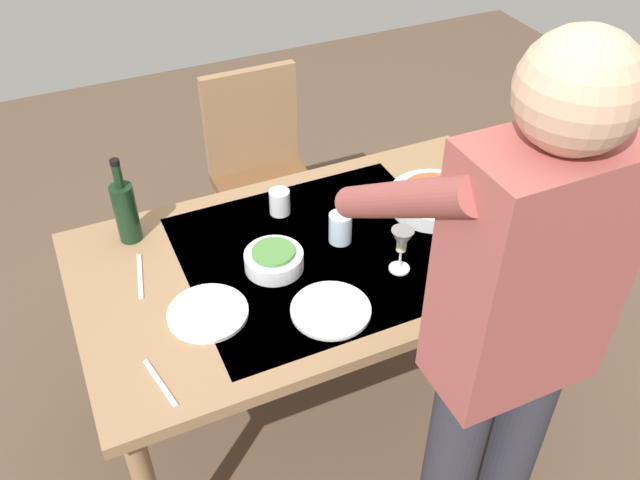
{
  "coord_description": "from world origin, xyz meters",
  "views": [
    {
      "loc": [
        0.66,
        1.47,
        2.09
      ],
      "look_at": [
        0.0,
        0.0,
        0.77
      ],
      "focal_mm": 37.97,
      "sensor_mm": 36.0,
      "label": 1
    }
  ],
  "objects_px": {
    "side_bowl_salad": "(274,259)",
    "dinner_plate_near": "(331,310)",
    "water_cup_far_left": "(340,228)",
    "water_cup_far_right": "(503,244)",
    "chair_near": "(261,166)",
    "wine_glass_left": "(402,243)",
    "wine_bottle": "(126,210)",
    "person_server": "(507,338)",
    "dinner_plate_far": "(208,313)",
    "dining_table": "(320,270)",
    "water_cup_near_left": "(567,247)",
    "serving_bowl_pasta": "(433,199)",
    "water_cup_near_right": "(280,202)"
  },
  "relations": [
    {
      "from": "side_bowl_salad",
      "to": "dinner_plate_near",
      "type": "relative_size",
      "value": 0.78
    },
    {
      "from": "water_cup_far_left",
      "to": "water_cup_far_right",
      "type": "bearing_deg",
      "value": 146.94
    },
    {
      "from": "chair_near",
      "to": "side_bowl_salad",
      "type": "height_order",
      "value": "chair_near"
    },
    {
      "from": "wine_glass_left",
      "to": "wine_bottle",
      "type": "bearing_deg",
      "value": -34.42
    },
    {
      "from": "side_bowl_salad",
      "to": "dinner_plate_near",
      "type": "height_order",
      "value": "side_bowl_salad"
    },
    {
      "from": "chair_near",
      "to": "water_cup_far_right",
      "type": "bearing_deg",
      "value": 110.82
    },
    {
      "from": "person_server",
      "to": "dinner_plate_far",
      "type": "distance_m",
      "value": 0.83
    },
    {
      "from": "dining_table",
      "to": "water_cup_near_left",
      "type": "height_order",
      "value": "water_cup_near_left"
    },
    {
      "from": "water_cup_near_left",
      "to": "dining_table",
      "type": "bearing_deg",
      "value": -26.75
    },
    {
      "from": "water_cup_far_right",
      "to": "person_server",
      "type": "bearing_deg",
      "value": 51.28
    },
    {
      "from": "side_bowl_salad",
      "to": "serving_bowl_pasta",
      "type": "bearing_deg",
      "value": -173.66
    },
    {
      "from": "wine_glass_left",
      "to": "dinner_plate_far",
      "type": "bearing_deg",
      "value": -5.44
    },
    {
      "from": "dinner_plate_near",
      "to": "dining_table",
      "type": "bearing_deg",
      "value": -107.63
    },
    {
      "from": "wine_bottle",
      "to": "water_cup_near_left",
      "type": "distance_m",
      "value": 1.36
    },
    {
      "from": "dining_table",
      "to": "wine_glass_left",
      "type": "xyz_separation_m",
      "value": [
        -0.19,
        0.17,
        0.18
      ]
    },
    {
      "from": "dinner_plate_far",
      "to": "water_cup_far_left",
      "type": "bearing_deg",
      "value": -163.45
    },
    {
      "from": "wine_bottle",
      "to": "wine_glass_left",
      "type": "bearing_deg",
      "value": 145.58
    },
    {
      "from": "wine_bottle",
      "to": "water_cup_far_right",
      "type": "xyz_separation_m",
      "value": [
        -1.03,
        0.56,
        -0.06
      ]
    },
    {
      "from": "person_server",
      "to": "wine_bottle",
      "type": "height_order",
      "value": "person_server"
    },
    {
      "from": "wine_bottle",
      "to": "wine_glass_left",
      "type": "distance_m",
      "value": 0.86
    },
    {
      "from": "wine_bottle",
      "to": "serving_bowl_pasta",
      "type": "relative_size",
      "value": 0.99
    },
    {
      "from": "serving_bowl_pasta",
      "to": "side_bowl_salad",
      "type": "height_order",
      "value": "same"
    },
    {
      "from": "wine_bottle",
      "to": "side_bowl_salad",
      "type": "bearing_deg",
      "value": 138.7
    },
    {
      "from": "serving_bowl_pasta",
      "to": "wine_bottle",
      "type": "bearing_deg",
      "value": -14.68
    },
    {
      "from": "dining_table",
      "to": "person_server",
      "type": "bearing_deg",
      "value": 101.48
    },
    {
      "from": "person_server",
      "to": "water_cup_far_left",
      "type": "height_order",
      "value": "person_server"
    },
    {
      "from": "serving_bowl_pasta",
      "to": "dining_table",
      "type": "bearing_deg",
      "value": 7.69
    },
    {
      "from": "person_server",
      "to": "water_cup_near_right",
      "type": "bearing_deg",
      "value": -79.27
    },
    {
      "from": "side_bowl_salad",
      "to": "water_cup_far_right",
      "type": "bearing_deg",
      "value": 160.04
    },
    {
      "from": "chair_near",
      "to": "wine_bottle",
      "type": "bearing_deg",
      "value": 39.18
    },
    {
      "from": "water_cup_near_left",
      "to": "side_bowl_salad",
      "type": "height_order",
      "value": "water_cup_near_left"
    },
    {
      "from": "dining_table",
      "to": "chair_near",
      "type": "distance_m",
      "value": 0.84
    },
    {
      "from": "wine_bottle",
      "to": "side_bowl_salad",
      "type": "relative_size",
      "value": 1.64
    },
    {
      "from": "wine_bottle",
      "to": "dinner_plate_near",
      "type": "distance_m",
      "value": 0.72
    },
    {
      "from": "chair_near",
      "to": "dinner_plate_far",
      "type": "relative_size",
      "value": 3.96
    },
    {
      "from": "water_cup_near_right",
      "to": "side_bowl_salad",
      "type": "height_order",
      "value": "water_cup_near_right"
    },
    {
      "from": "wine_bottle",
      "to": "water_cup_far_right",
      "type": "height_order",
      "value": "wine_bottle"
    },
    {
      "from": "person_server",
      "to": "wine_bottle",
      "type": "xyz_separation_m",
      "value": [
        0.66,
        -1.02,
        -0.13
      ]
    },
    {
      "from": "water_cup_far_left",
      "to": "dinner_plate_near",
      "type": "relative_size",
      "value": 0.44
    },
    {
      "from": "wine_bottle",
      "to": "side_bowl_salad",
      "type": "height_order",
      "value": "wine_bottle"
    },
    {
      "from": "dinner_plate_far",
      "to": "water_cup_near_right",
      "type": "bearing_deg",
      "value": -135.19
    },
    {
      "from": "wine_glass_left",
      "to": "dinner_plate_near",
      "type": "bearing_deg",
      "value": 16.2
    },
    {
      "from": "water_cup_far_right",
      "to": "dinner_plate_far",
      "type": "relative_size",
      "value": 0.4
    },
    {
      "from": "wine_glass_left",
      "to": "serving_bowl_pasta",
      "type": "xyz_separation_m",
      "value": [
        -0.26,
        -0.23,
        -0.07
      ]
    },
    {
      "from": "chair_near",
      "to": "wine_glass_left",
      "type": "relative_size",
      "value": 6.03
    },
    {
      "from": "wine_bottle",
      "to": "person_server",
      "type": "bearing_deg",
      "value": 123.18
    },
    {
      "from": "chair_near",
      "to": "water_cup_near_left",
      "type": "distance_m",
      "value": 1.32
    },
    {
      "from": "wine_glass_left",
      "to": "dinner_plate_near",
      "type": "height_order",
      "value": "wine_glass_left"
    },
    {
      "from": "water_cup_far_left",
      "to": "dinner_plate_near",
      "type": "xyz_separation_m",
      "value": [
        0.16,
        0.28,
        -0.04
      ]
    },
    {
      "from": "water_cup_far_right",
      "to": "side_bowl_salad",
      "type": "relative_size",
      "value": 0.51
    }
  ]
}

